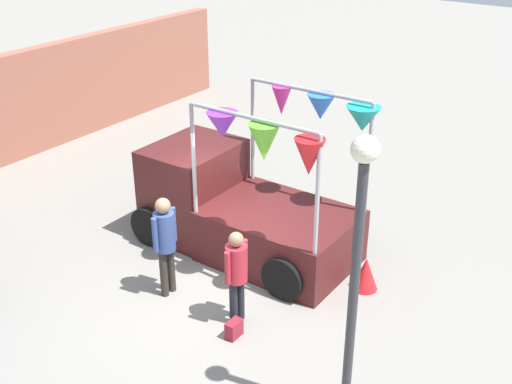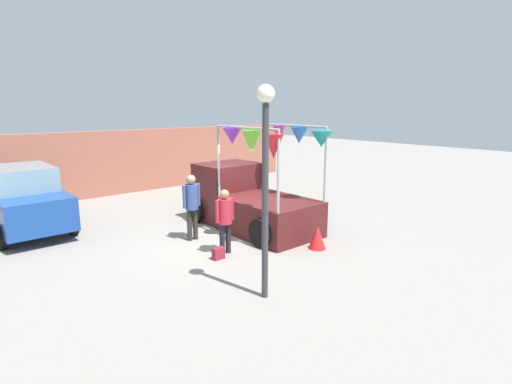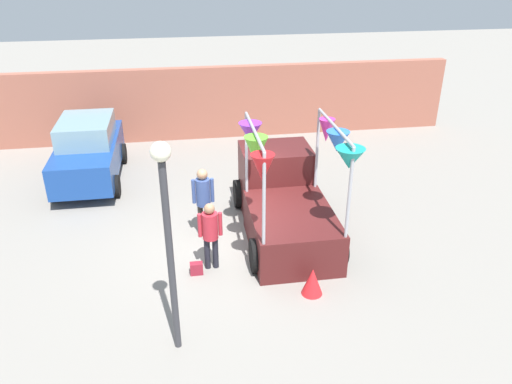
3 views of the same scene
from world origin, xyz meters
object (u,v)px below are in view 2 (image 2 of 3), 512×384
object	(u,v)px
vendor_truck	(248,197)
handbag	(218,253)
parked_car	(25,199)
person_customer	(225,216)
person_vendor	(192,201)
folded_kite_bundle_crimson	(317,237)
street_lamp	(265,163)

from	to	relation	value
vendor_truck	handbag	xyz separation A→B (m)	(-2.25, -1.64, -0.75)
vendor_truck	handbag	distance (m)	2.88
parked_car	person_customer	size ratio (longest dim) A/B	2.50
person_customer	person_vendor	distance (m)	1.41
person_customer	folded_kite_bundle_crimson	xyz separation A→B (m)	(1.97, -1.25, -0.66)
handbag	street_lamp	size ratio (longest dim) A/B	0.07
parked_car	person_customer	bearing A→B (deg)	-58.08
parked_car	person_customer	distance (m)	6.15
person_vendor	handbag	size ratio (longest dim) A/B	6.38
parked_car	vendor_truck	bearing A→B (deg)	-36.29
person_customer	handbag	distance (m)	0.92
vendor_truck	person_vendor	distance (m)	1.97
person_vendor	handbag	bearing A→B (deg)	-100.31
person_vendor	handbag	xyz separation A→B (m)	(-0.29, -1.61, -0.95)
vendor_truck	parked_car	size ratio (longest dim) A/B	1.05
folded_kite_bundle_crimson	handbag	bearing A→B (deg)	155.57
person_vendor	street_lamp	size ratio (longest dim) A/B	0.46
parked_car	street_lamp	bearing A→B (deg)	-71.97
vendor_truck	person_vendor	size ratio (longest dim) A/B	2.34
parked_car	person_vendor	distance (m)	4.98
person_vendor	vendor_truck	bearing A→B (deg)	0.94
person_vendor	parked_car	bearing A→B (deg)	129.94
person_vendor	folded_kite_bundle_crimson	world-z (taller)	person_vendor
person_vendor	street_lamp	distance (m)	4.09
person_customer	handbag	xyz separation A→B (m)	(-0.35, -0.20, -0.82)
parked_car	folded_kite_bundle_crimson	bearing A→B (deg)	-51.12
folded_kite_bundle_crimson	vendor_truck	bearing A→B (deg)	91.50
parked_car	handbag	bearing A→B (deg)	-61.84
handbag	street_lamp	distance (m)	3.26
person_customer	handbag	size ratio (longest dim) A/B	5.73
vendor_truck	person_customer	size ratio (longest dim) A/B	2.61
person_customer	folded_kite_bundle_crimson	world-z (taller)	person_customer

